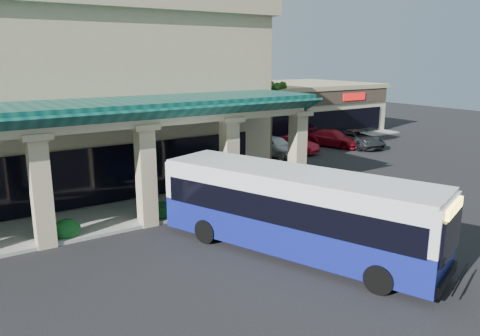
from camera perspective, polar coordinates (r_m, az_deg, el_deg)
ground at (r=19.51m, az=3.30°, el=-9.66°), size 110.00×110.00×0.00m
arcade at (r=21.81m, az=-25.30°, el=-0.57°), size 30.00×6.20×5.70m
strip_mall at (r=48.23m, az=3.29°, el=7.26°), size 22.50×12.50×4.90m
palm_0 at (r=32.14m, az=3.71°, el=5.66°), size 2.40×2.40×6.60m
palm_1 at (r=35.17m, az=2.02°, el=5.70°), size 2.40×2.40×5.80m
broadleaf_tree at (r=38.37m, az=-4.82°, el=5.56°), size 2.60×2.60×4.81m
transit_bus at (r=18.53m, az=6.67°, el=-5.48°), size 6.78×12.16×3.34m
pedestrian at (r=21.11m, az=20.54°, el=-6.10°), size 0.73×0.78×1.79m
car_silver at (r=36.84m, az=4.23°, el=2.71°), size 2.46×4.90×1.60m
car_white at (r=38.26m, az=6.61°, el=2.89°), size 2.41×4.41×1.38m
car_red at (r=41.39m, az=11.28°, el=3.57°), size 3.47×5.37×1.45m
car_gray at (r=41.60m, az=14.18°, el=3.48°), size 3.14×5.57×1.47m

